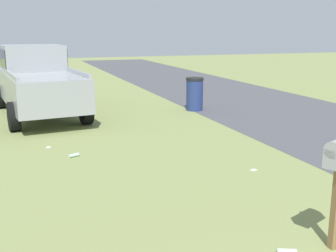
# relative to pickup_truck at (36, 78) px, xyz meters

# --- Properties ---
(pickup_truck) EXTENTS (5.70, 2.65, 2.09)m
(pickup_truck) POSITION_rel_pickup_truck_xyz_m (0.00, 0.00, 0.00)
(pickup_truck) COLOR #93999E
(pickup_truck) RESTS_ON ground
(trash_bin) EXTENTS (0.56, 0.56, 1.06)m
(trash_bin) POSITION_rel_pickup_truck_xyz_m (-1.02, -4.80, -0.57)
(trash_bin) COLOR navy
(trash_bin) RESTS_ON ground
(litter_wrapper_by_mailbox) EXTENTS (0.12, 0.14, 0.01)m
(litter_wrapper_by_mailbox) POSITION_rel_pickup_truck_xyz_m (-6.89, -3.48, -1.10)
(litter_wrapper_by_mailbox) COLOR silver
(litter_wrapper_by_mailbox) RESTS_ON ground
(litter_wrapper_midfield_a) EXTENTS (0.14, 0.12, 0.01)m
(litter_wrapper_midfield_a) POSITION_rel_pickup_truck_xyz_m (-4.01, 0.00, -1.10)
(litter_wrapper_midfield_a) COLOR silver
(litter_wrapper_midfield_a) RESTS_ON ground
(litter_bottle_near_hydrant) EXTENTS (0.15, 0.23, 0.07)m
(litter_bottle_near_hydrant) POSITION_rel_pickup_truck_xyz_m (-9.64, -2.26, -1.07)
(litter_bottle_near_hydrant) COLOR #B2D8BF
(litter_bottle_near_hydrant) RESTS_ON ground
(litter_bottle_far_scatter) EXTENTS (0.15, 0.23, 0.07)m
(litter_bottle_far_scatter) POSITION_rel_pickup_truck_xyz_m (-4.93, -0.44, -1.07)
(litter_bottle_far_scatter) COLOR #B2D8BF
(litter_bottle_far_scatter) RESTS_ON ground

